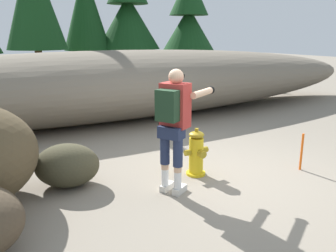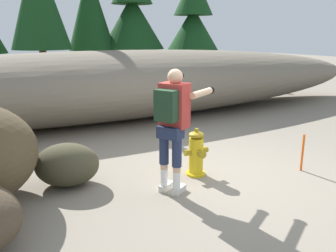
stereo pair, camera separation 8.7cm
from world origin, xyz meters
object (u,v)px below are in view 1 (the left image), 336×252
Objects in this scene: utility_worker at (175,116)px; boulder_small at (67,165)px; fire_hydrant at (196,154)px; survey_stake at (302,152)px.

utility_worker is 1.70m from boulder_small.
utility_worker reaches higher than fire_hydrant.
boulder_small is (-1.83, 0.54, -0.03)m from fire_hydrant.
fire_hydrant is at bearing -16.51° from boulder_small.
utility_worker is 1.86× the size of boulder_small.
fire_hydrant is 1.91m from boulder_small.
survey_stake is at bearing -21.91° from fire_hydrant.
fire_hydrant is 0.98m from utility_worker.
utility_worker is (-0.58, -0.34, 0.72)m from fire_hydrant.
utility_worker is 2.31m from survey_stake.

